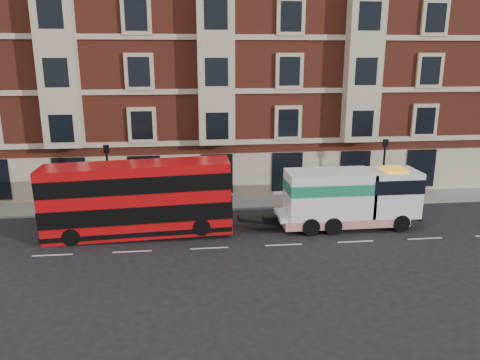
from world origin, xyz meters
The scene contains 8 objects.
ground centered at (0.00, 0.00, 0.00)m, with size 120.00×120.00×0.00m, color black.
sidewalk centered at (0.00, 7.50, 0.07)m, with size 90.00×3.00×0.15m, color slate.
victorian_terrace centered at (0.50, 15.00, 10.07)m, with size 45.00×12.00×20.40m.
lamp_post_west centered at (-6.00, 6.20, 2.68)m, with size 0.35×0.15×4.35m.
lamp_post_east centered at (12.00, 6.20, 2.68)m, with size 0.35×0.15×4.35m.
double_decker_bus centered at (-3.82, 2.26, 2.21)m, with size 10.30×2.36×4.17m.
tow_truck centered at (8.23, 2.26, 1.82)m, with size 8.24×2.44×3.44m.
pedestrian centered at (-7.52, 6.53, 1.06)m, with size 0.66×0.43×1.82m, color #1F1B36.
Camera 1 is at (-0.92, -22.94, 9.91)m, focal length 35.00 mm.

